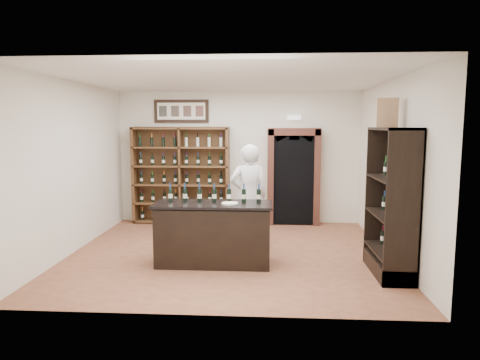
% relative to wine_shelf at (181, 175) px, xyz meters
% --- Properties ---
extents(floor, '(5.50, 5.50, 0.00)m').
position_rel_wine_shelf_xyz_m(floor, '(1.30, -2.33, -1.10)').
color(floor, '#99593D').
rests_on(floor, ground).
extents(ceiling, '(5.50, 5.50, 0.00)m').
position_rel_wine_shelf_xyz_m(ceiling, '(1.30, -2.33, 1.90)').
color(ceiling, white).
rests_on(ceiling, wall_back).
extents(wall_back, '(5.50, 0.04, 3.00)m').
position_rel_wine_shelf_xyz_m(wall_back, '(1.30, 0.17, 0.40)').
color(wall_back, silver).
rests_on(wall_back, ground).
extents(wall_left, '(0.04, 5.00, 3.00)m').
position_rel_wine_shelf_xyz_m(wall_left, '(-1.45, -2.33, 0.40)').
color(wall_left, silver).
rests_on(wall_left, ground).
extents(wall_right, '(0.04, 5.00, 3.00)m').
position_rel_wine_shelf_xyz_m(wall_right, '(4.05, -2.33, 0.40)').
color(wall_right, silver).
rests_on(wall_right, ground).
extents(wine_shelf, '(2.20, 0.38, 2.20)m').
position_rel_wine_shelf_xyz_m(wine_shelf, '(0.00, 0.00, 0.00)').
color(wine_shelf, brown).
rests_on(wine_shelf, ground).
extents(framed_picture, '(1.25, 0.04, 0.52)m').
position_rel_wine_shelf_xyz_m(framed_picture, '(0.00, 0.14, 1.45)').
color(framed_picture, black).
rests_on(framed_picture, wall_back).
extents(arched_doorway, '(1.17, 0.35, 2.17)m').
position_rel_wine_shelf_xyz_m(arched_doorway, '(2.55, -0.00, 0.04)').
color(arched_doorway, black).
rests_on(arched_doorway, ground).
extents(emergency_light, '(0.30, 0.10, 0.10)m').
position_rel_wine_shelf_xyz_m(emergency_light, '(2.55, 0.09, 1.30)').
color(emergency_light, white).
rests_on(emergency_light, wall_back).
extents(tasting_counter, '(1.88, 0.78, 1.00)m').
position_rel_wine_shelf_xyz_m(tasting_counter, '(1.10, -2.93, -0.61)').
color(tasting_counter, black).
rests_on(tasting_counter, ground).
extents(counter_bottle_0, '(0.07, 0.07, 0.30)m').
position_rel_wine_shelf_xyz_m(counter_bottle_0, '(0.38, -2.81, 0.01)').
color(counter_bottle_0, black).
rests_on(counter_bottle_0, tasting_counter).
extents(counter_bottle_1, '(0.07, 0.07, 0.30)m').
position_rel_wine_shelf_xyz_m(counter_bottle_1, '(0.62, -2.81, 0.01)').
color(counter_bottle_1, black).
rests_on(counter_bottle_1, tasting_counter).
extents(counter_bottle_2, '(0.07, 0.07, 0.30)m').
position_rel_wine_shelf_xyz_m(counter_bottle_2, '(0.86, -2.81, 0.01)').
color(counter_bottle_2, black).
rests_on(counter_bottle_2, tasting_counter).
extents(counter_bottle_3, '(0.07, 0.07, 0.30)m').
position_rel_wine_shelf_xyz_m(counter_bottle_3, '(1.10, -2.81, 0.01)').
color(counter_bottle_3, black).
rests_on(counter_bottle_3, tasting_counter).
extents(counter_bottle_4, '(0.07, 0.07, 0.30)m').
position_rel_wine_shelf_xyz_m(counter_bottle_4, '(1.34, -2.81, 0.01)').
color(counter_bottle_4, black).
rests_on(counter_bottle_4, tasting_counter).
extents(counter_bottle_5, '(0.07, 0.07, 0.30)m').
position_rel_wine_shelf_xyz_m(counter_bottle_5, '(1.58, -2.81, 0.01)').
color(counter_bottle_5, black).
rests_on(counter_bottle_5, tasting_counter).
extents(counter_bottle_6, '(0.07, 0.07, 0.30)m').
position_rel_wine_shelf_xyz_m(counter_bottle_6, '(1.82, -2.81, 0.01)').
color(counter_bottle_6, black).
rests_on(counter_bottle_6, tasting_counter).
extents(side_cabinet, '(0.48, 1.20, 2.20)m').
position_rel_wine_shelf_xyz_m(side_cabinet, '(3.82, -3.23, -0.35)').
color(side_cabinet, black).
rests_on(side_cabinet, ground).
extents(shopkeeper, '(0.77, 0.59, 1.89)m').
position_rel_wine_shelf_xyz_m(shopkeeper, '(1.62, -1.89, -0.15)').
color(shopkeeper, silver).
rests_on(shopkeeper, ground).
extents(plate, '(0.26, 0.26, 0.02)m').
position_rel_wine_shelf_xyz_m(plate, '(1.37, -3.01, -0.09)').
color(plate, white).
rests_on(plate, tasting_counter).
extents(wine_crate, '(0.34, 0.21, 0.45)m').
position_rel_wine_shelf_xyz_m(wine_crate, '(3.80, -2.83, 1.32)').
color(wine_crate, '#A57F57').
rests_on(wine_crate, side_cabinet).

